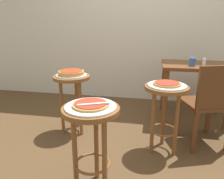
{
  "coord_description": "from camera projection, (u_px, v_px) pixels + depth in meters",
  "views": [
    {
      "loc": [
        0.2,
        -1.86,
        1.21
      ],
      "look_at": [
        -0.18,
        0.12,
        0.59
      ],
      "focal_mm": 35.4,
      "sensor_mm": 36.0,
      "label": 1
    }
  ],
  "objects": [
    {
      "name": "pizza_foreground",
      "position": [
        91.0,
        104.0,
        1.48
      ],
      "size": [
        0.25,
        0.25,
        0.02
      ],
      "color": "tan",
      "rests_on": "serving_plate_foreground"
    },
    {
      "name": "stool_leftside",
      "position": [
        72.0,
        91.0,
        2.42
      ],
      "size": [
        0.4,
        0.4,
        0.66
      ],
      "color": "brown",
      "rests_on": "ground_plane"
    },
    {
      "name": "pizza_leftside",
      "position": [
        71.0,
        73.0,
        2.36
      ],
      "size": [
        0.27,
        0.27,
        0.05
      ],
      "color": "tan",
      "rests_on": "serving_plate_leftside"
    },
    {
      "name": "cup_near_edge",
      "position": [
        193.0,
        62.0,
        2.56
      ],
      "size": [
        0.07,
        0.07,
        0.09
      ],
      "primitive_type": "cylinder",
      "color": "#3360B2",
      "rests_on": "dining_table"
    },
    {
      "name": "dining_table",
      "position": [
        195.0,
        75.0,
        2.73
      ],
      "size": [
        0.82,
        0.61,
        0.72
      ],
      "color": "brown",
      "rests_on": "ground_plane"
    },
    {
      "name": "serving_plate_foreground",
      "position": [
        91.0,
        107.0,
        1.49
      ],
      "size": [
        0.35,
        0.35,
        0.01
      ],
      "primitive_type": "cylinder",
      "color": "silver",
      "rests_on": "stool_foreground"
    },
    {
      "name": "ground_plane",
      "position": [
        128.0,
        152.0,
        2.14
      ],
      "size": [
        6.0,
        6.0,
        0.0
      ],
      "primitive_type": "plane",
      "color": "brown"
    },
    {
      "name": "stool_foreground",
      "position": [
        91.0,
        130.0,
        1.54
      ],
      "size": [
        0.4,
        0.4,
        0.66
      ],
      "color": "brown",
      "rests_on": "ground_plane"
    },
    {
      "name": "stool_middle",
      "position": [
        166.0,
        103.0,
        2.04
      ],
      "size": [
        0.4,
        0.4,
        0.66
      ],
      "color": "brown",
      "rests_on": "ground_plane"
    },
    {
      "name": "wooden_chair",
      "position": [
        209.0,
        102.0,
        2.13
      ],
      "size": [
        0.51,
        0.51,
        0.85
      ],
      "color": "#5B3319",
      "rests_on": "ground_plane"
    },
    {
      "name": "condiment_shaker",
      "position": [
        204.0,
        62.0,
        2.6
      ],
      "size": [
        0.04,
        0.04,
        0.08
      ],
      "primitive_type": "cylinder",
      "color": "white",
      "rests_on": "dining_table"
    },
    {
      "name": "serving_plate_leftside",
      "position": [
        71.0,
        75.0,
        2.37
      ],
      "size": [
        0.33,
        0.33,
        0.01
      ],
      "primitive_type": "cylinder",
      "color": "silver",
      "rests_on": "stool_leftside"
    },
    {
      "name": "back_wall",
      "position": [
        144.0,
        1.0,
        3.25
      ],
      "size": [
        6.0,
        0.1,
        3.0
      ],
      "primitive_type": "cube",
      "color": "silver",
      "rests_on": "ground_plane"
    },
    {
      "name": "serving_plate_middle",
      "position": [
        167.0,
        85.0,
        1.99
      ],
      "size": [
        0.35,
        0.35,
        0.01
      ],
      "primitive_type": "cylinder",
      "color": "silver",
      "rests_on": "stool_middle"
    },
    {
      "name": "pizza_server_knife",
      "position": [
        94.0,
        104.0,
        1.46
      ],
      "size": [
        0.21,
        0.11,
        0.01
      ],
      "primitive_type": "cube",
      "rotation": [
        0.0,
        0.0,
        0.41
      ],
      "color": "silver",
      "rests_on": "pizza_foreground"
    },
    {
      "name": "pizza_middle",
      "position": [
        167.0,
        84.0,
        1.98
      ],
      "size": [
        0.25,
        0.25,
        0.02
      ],
      "color": "#B78442",
      "rests_on": "serving_plate_middle"
    }
  ]
}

